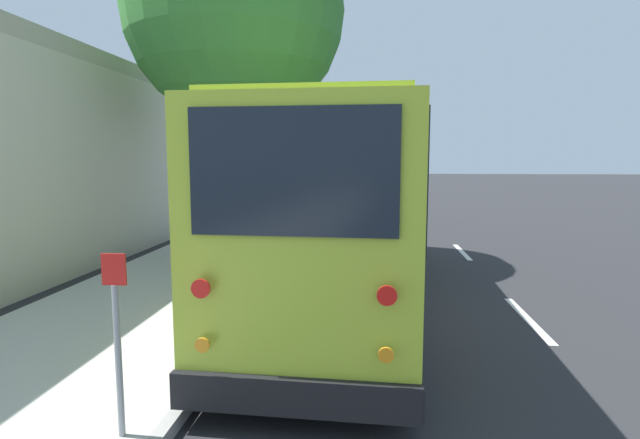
% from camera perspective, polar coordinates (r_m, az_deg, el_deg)
% --- Properties ---
extents(ground_plane, '(160.00, 160.00, 0.00)m').
position_cam_1_polar(ground_plane, '(8.70, 4.97, -10.73)').
color(ground_plane, '#28282B').
extents(sidewalk_slab, '(80.00, 3.86, 0.15)m').
position_cam_1_polar(sidewalk_slab, '(9.52, -18.93, -9.07)').
color(sidewalk_slab, '#B2AFA8').
rests_on(sidewalk_slab, ground).
extents(curb_strip, '(80.00, 0.14, 0.15)m').
position_cam_1_polar(curb_strip, '(8.89, -6.95, -9.88)').
color(curb_strip, '#9D9A94').
rests_on(curb_strip, ground).
extents(shuttle_bus, '(10.26, 2.79, 3.52)m').
position_cam_1_polar(shuttle_bus, '(9.43, 2.70, 2.34)').
color(shuttle_bus, '#ADC633').
rests_on(shuttle_bus, ground).
extents(parked_sedan_gray, '(4.55, 1.87, 1.31)m').
position_cam_1_polar(parked_sedan_gray, '(21.73, 3.42, 1.60)').
color(parked_sedan_gray, slate).
rests_on(parked_sedan_gray, ground).
extents(parked_sedan_tan, '(4.26, 1.90, 1.28)m').
position_cam_1_polar(parked_sedan_tan, '(28.47, 4.27, 2.84)').
color(parked_sedan_tan, tan).
rests_on(parked_sedan_tan, ground).
extents(parked_sedan_maroon, '(4.55, 1.88, 1.33)m').
position_cam_1_polar(parked_sedan_maroon, '(35.74, 4.80, 3.72)').
color(parked_sedan_maroon, maroon).
rests_on(parked_sedan_maroon, ground).
extents(sign_post_near, '(0.06, 0.22, 1.68)m').
position_cam_1_polar(sign_post_near, '(4.89, -22.12, -13.03)').
color(sign_post_near, gray).
rests_on(sign_post_near, sidewalk_slab).
extents(sign_post_far, '(0.06, 0.06, 1.15)m').
position_cam_1_polar(sign_post_far, '(6.37, -15.12, -10.80)').
color(sign_post_far, gray).
rests_on(sign_post_far, sidewalk_slab).
extents(lane_stripe_mid, '(2.40, 0.14, 0.01)m').
position_cam_1_polar(lane_stripe_mid, '(9.11, 22.65, -10.43)').
color(lane_stripe_mid, silver).
rests_on(lane_stripe_mid, ground).
extents(lane_stripe_ahead, '(2.40, 0.14, 0.01)m').
position_cam_1_polar(lane_stripe_ahead, '(14.79, 15.93, -3.57)').
color(lane_stripe_ahead, silver).
rests_on(lane_stripe_ahead, ground).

